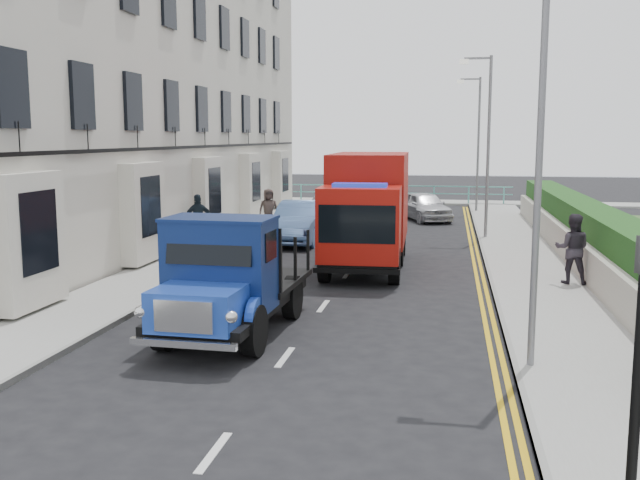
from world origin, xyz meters
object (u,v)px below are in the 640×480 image
(lamp_mid, at_px, (485,136))
(red_lorry, at_px, (368,207))
(lamp_far, at_px, (476,136))
(parked_car_front, at_px, (238,242))
(lamp_near, at_px, (533,135))
(bedford_lorry, at_px, (224,285))

(lamp_mid, xyz_separation_m, red_lorry, (-3.75, -6.55, -2.16))
(lamp_far, height_order, parked_car_front, lamp_far)
(lamp_near, xyz_separation_m, lamp_far, (0.00, 26.00, 0.00))
(lamp_mid, height_order, red_lorry, lamp_mid)
(lamp_mid, bearing_deg, lamp_near, -90.00)
(bedford_lorry, bearing_deg, lamp_mid, 71.72)
(lamp_far, bearing_deg, lamp_near, -90.00)
(parked_car_front, bearing_deg, lamp_far, 61.82)
(parked_car_front, bearing_deg, red_lorry, 2.79)
(red_lorry, relative_size, parked_car_front, 1.62)
(lamp_far, height_order, red_lorry, lamp_far)
(red_lorry, height_order, parked_car_front, red_lorry)
(lamp_mid, distance_m, bedford_lorry, 16.40)
(red_lorry, xyz_separation_m, parked_car_front, (-4.02, -0.45, -1.14))
(lamp_far, height_order, bedford_lorry, lamp_far)
(lamp_mid, xyz_separation_m, parked_car_front, (-7.78, -7.00, -3.30))
(bedford_lorry, distance_m, red_lorry, 8.82)
(lamp_far, xyz_separation_m, bedford_lorry, (-5.59, -25.15, -2.88))
(red_lorry, bearing_deg, lamp_near, -70.12)
(lamp_far, bearing_deg, lamp_mid, -90.00)
(lamp_far, bearing_deg, red_lorry, -102.78)
(red_lorry, bearing_deg, lamp_mid, 58.40)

